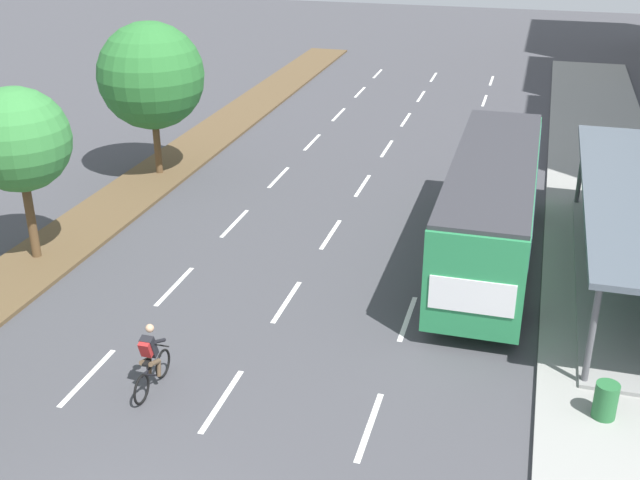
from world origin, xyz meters
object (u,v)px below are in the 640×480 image
bus_shelter (640,228)px  cyclist (151,361)px  median_tree_third (151,76)px  median_tree_second (18,140)px  trash_bin (606,401)px  bus (491,200)px

bus_shelter → cyclist: 14.24m
bus_shelter → median_tree_third: bearing=164.3°
bus_shelter → median_tree_second: size_ratio=2.33×
bus_shelter → trash_bin: 7.28m
trash_bin → median_tree_third: bearing=144.2°
bus → median_tree_third: size_ratio=1.87×
bus → median_tree_second: (-13.75, -3.78, 1.87)m
bus_shelter → cyclist: size_ratio=6.94×
bus_shelter → cyclist: bus_shelter is taller
cyclist → median_tree_third: size_ratio=0.30×
cyclist → trash_bin: (10.18, 1.57, -0.22)m
cyclist → bus_shelter: bearing=37.5°
cyclist → trash_bin: size_ratio=2.14×
bus_shelter → median_tree_second: median_tree_second is taller
bus → cyclist: bearing=-127.2°
bus_shelter → trash_bin: (-1.08, -7.08, -1.29)m
bus_shelter → trash_bin: bus_shelter is taller
bus_shelter → median_tree_second: 18.43m
bus → trash_bin: 8.39m
bus_shelter → bus: (-4.28, 0.54, 0.20)m
median_tree_third → cyclist: bearing=-64.4°
cyclist → median_tree_second: (-6.76, 5.40, 3.15)m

